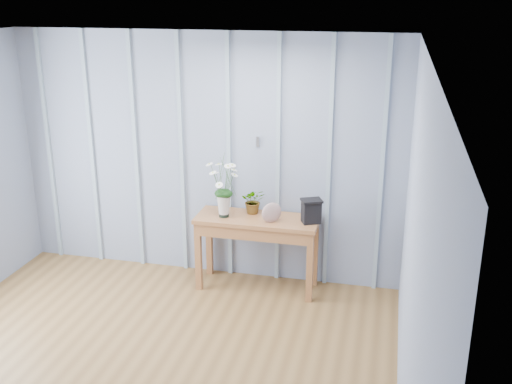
% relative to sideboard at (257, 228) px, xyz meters
% --- Properties ---
extents(room_shell, '(4.00, 4.50, 2.50)m').
position_rel_sideboard_xyz_m(room_shell, '(-0.60, -1.08, 1.35)').
color(room_shell, '#8691AC').
rests_on(room_shell, ground).
extents(sideboard, '(1.20, 0.45, 0.75)m').
position_rel_sideboard_xyz_m(sideboard, '(0.00, 0.00, 0.00)').
color(sideboard, brown).
rests_on(sideboard, ground).
extents(daisy_vase, '(0.43, 0.33, 0.62)m').
position_rel_sideboard_xyz_m(daisy_vase, '(-0.32, -0.05, 0.50)').
color(daisy_vase, black).
rests_on(daisy_vase, sideboard).
extents(spider_plant, '(0.27, 0.25, 0.26)m').
position_rel_sideboard_xyz_m(spider_plant, '(-0.06, 0.12, 0.24)').
color(spider_plant, black).
rests_on(spider_plant, sideboard).
extents(felt_disc_vessel, '(0.20, 0.15, 0.20)m').
position_rel_sideboard_xyz_m(felt_disc_vessel, '(0.16, -0.09, 0.21)').
color(felt_disc_vessel, brown).
rests_on(felt_disc_vessel, sideboard).
extents(carved_box, '(0.24, 0.21, 0.23)m').
position_rel_sideboard_xyz_m(carved_box, '(0.53, -0.01, 0.23)').
color(carved_box, black).
rests_on(carved_box, sideboard).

